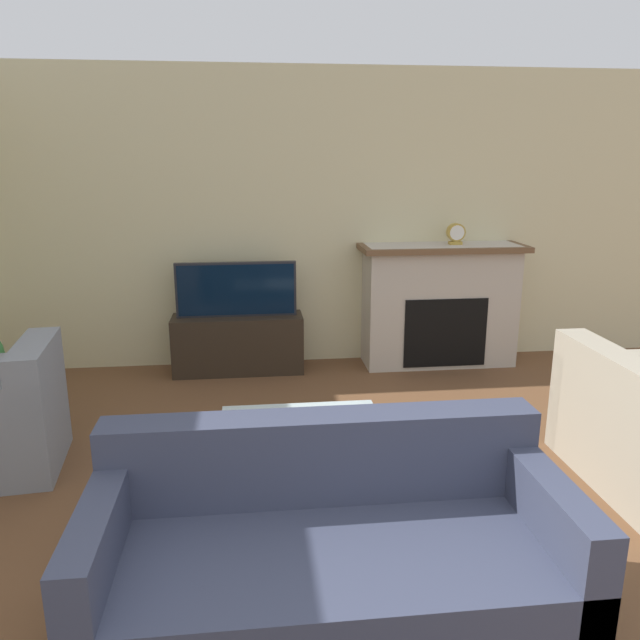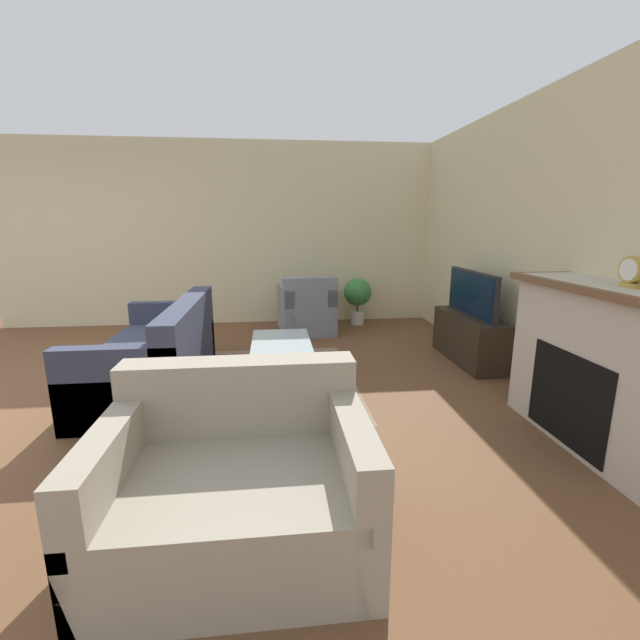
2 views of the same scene
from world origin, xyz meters
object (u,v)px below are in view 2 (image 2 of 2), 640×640
object	(u,v)px
armchair_by_window	(306,311)
potted_plant	(358,295)
coffee_table	(281,345)
couch_loveseat	(238,486)
mantel_clock	(633,271)
tv	(472,293)
couch_sectional	(158,358)

from	to	relation	value
armchair_by_window	potted_plant	size ratio (longest dim) A/B	1.33
coffee_table	potted_plant	bearing A→B (deg)	152.29
couch_loveseat	mantel_clock	distance (m)	2.63
armchair_by_window	mantel_clock	size ratio (longest dim) A/B	4.84
couch_loveseat	potted_plant	size ratio (longest dim) A/B	1.74
coffee_table	armchair_by_window	bearing A→B (deg)	168.20
tv	coffee_table	size ratio (longest dim) A/B	1.13
couch_sectional	mantel_clock	size ratio (longest dim) A/B	9.99
tv	couch_loveseat	world-z (taller)	tv
mantel_clock	couch_sectional	bearing A→B (deg)	-115.73
mantel_clock	potted_plant	bearing A→B (deg)	-166.69
couch_loveseat	potted_plant	distance (m)	4.68
couch_sectional	armchair_by_window	bearing A→B (deg)	140.98
tv	potted_plant	bearing A→B (deg)	-155.05
armchair_by_window	potted_plant	xyz separation A→B (m)	(-0.40, 0.81, 0.16)
tv	mantel_clock	distance (m)	2.06
couch_sectional	armchair_by_window	xyz separation A→B (m)	(-1.92, 1.56, 0.01)
couch_sectional	coffee_table	distance (m)	1.16
tv	couch_loveseat	distance (m)	3.50
tv	coffee_table	world-z (taller)	tv
couch_sectional	armchair_by_window	size ratio (longest dim) A/B	2.06
tv	couch_sectional	bearing A→B (deg)	-82.67
couch_loveseat	mantel_clock	size ratio (longest dim) A/B	6.35
tv	armchair_by_window	size ratio (longest dim) A/B	1.14
armchair_by_window	coffee_table	distance (m)	1.95
tv	coffee_table	bearing A→B (deg)	-79.18
tv	potted_plant	size ratio (longest dim) A/B	1.52
tv	armchair_by_window	xyz separation A→B (m)	(-1.50, -1.70, -0.47)
tv	couch_sectional	xyz separation A→B (m)	(0.42, -3.26, -0.48)
armchair_by_window	mantel_clock	xyz separation A→B (m)	(3.51, 1.74, 0.94)
armchair_by_window	mantel_clock	distance (m)	4.03
couch_sectional	tv	bearing A→B (deg)	97.33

